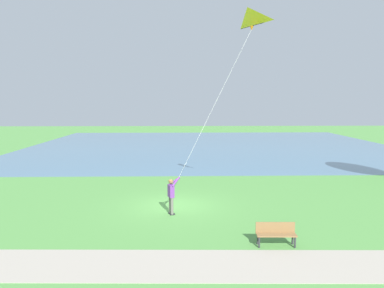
{
  "coord_description": "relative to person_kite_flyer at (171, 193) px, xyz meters",
  "views": [
    {
      "loc": [
        17.99,
        0.54,
        5.47
      ],
      "look_at": [
        0.67,
        0.97,
        3.36
      ],
      "focal_mm": 33.08,
      "sensor_mm": 36.0,
      "label": 1
    }
  ],
  "objects": [
    {
      "name": "ground_plane",
      "position": [
        -1.32,
        0.04,
        -1.05
      ],
      "size": [
        120.0,
        120.0,
        0.0
      ],
      "primitive_type": "plane",
      "color": "#569947"
    },
    {
      "name": "lake_water",
      "position": [
        -26.75,
        4.04,
        -1.04
      ],
      "size": [
        36.0,
        44.0,
        0.01
      ],
      "primitive_type": "cube",
      "color": "teal",
      "rests_on": "ground"
    },
    {
      "name": "walkway_path",
      "position": [
        5.45,
        2.04,
        -1.04
      ],
      "size": [
        3.32,
        32.06,
        0.02
      ],
      "primitive_type": "cube",
      "rotation": [
        0.0,
        0.0,
        -0.03
      ],
      "color": "#ADA393",
      "rests_on": "ground"
    },
    {
      "name": "person_kite_flyer",
      "position": [
        0.0,
        0.0,
        0.0
      ],
      "size": [
        0.49,
        0.63,
        1.83
      ],
      "color": "#232328",
      "rests_on": "ground"
    },
    {
      "name": "flying_kite",
      "position": [
        -1.46,
        3.78,
        8.46
      ],
      "size": [
        2.28,
        4.18,
        8.28
      ],
      "color": "yellow"
    },
    {
      "name": "park_bench_near_walkway",
      "position": [
        3.84,
        4.09,
        -0.54
      ],
      "size": [
        0.48,
        1.51,
        0.88
      ],
      "color": "olive",
      "rests_on": "ground"
    }
  ]
}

